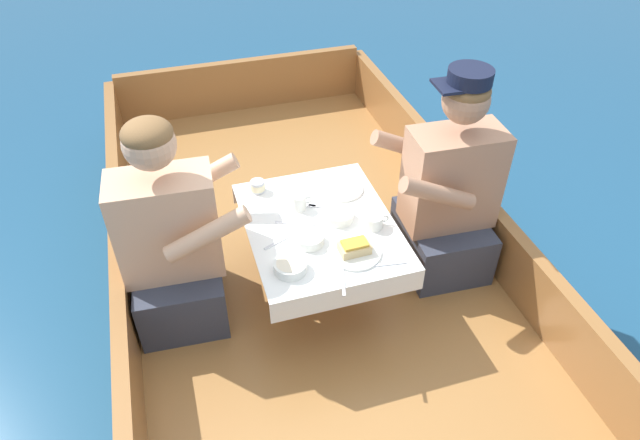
# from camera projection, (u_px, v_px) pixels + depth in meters

# --- Properties ---
(ground_plane) EXTENTS (60.00, 60.00, 0.00)m
(ground_plane) POSITION_uv_depth(u_px,v_px,m) (321.00, 327.00, 2.79)
(ground_plane) COLOR navy
(boat_deck) EXTENTS (1.75, 3.76, 0.25)m
(boat_deck) POSITION_uv_depth(u_px,v_px,m) (321.00, 310.00, 2.71)
(boat_deck) COLOR #9E6B38
(boat_deck) RESTS_ON ground_plane
(gunwale_port) EXTENTS (0.06, 3.76, 0.30)m
(gunwale_port) POSITION_uv_depth(u_px,v_px,m) (125.00, 311.00, 2.35)
(gunwale_port) COLOR #936033
(gunwale_port) RESTS_ON boat_deck
(gunwale_starboard) EXTENTS (0.06, 3.76, 0.30)m
(gunwale_starboard) POSITION_uv_depth(u_px,v_px,m) (490.00, 233.00, 2.73)
(gunwale_starboard) COLOR #936033
(gunwale_starboard) RESTS_ON boat_deck
(bow_coaming) EXTENTS (1.63, 0.06, 0.34)m
(bow_coaming) POSITION_uv_depth(u_px,v_px,m) (242.00, 84.00, 3.89)
(bow_coaming) COLOR #936033
(bow_coaming) RESTS_ON boat_deck
(cockpit_table) EXTENTS (0.61, 0.76, 0.40)m
(cockpit_table) POSITION_uv_depth(u_px,v_px,m) (320.00, 232.00, 2.42)
(cockpit_table) COLOR #B2B2B7
(cockpit_table) RESTS_ON boat_deck
(person_port) EXTENTS (0.54, 0.47, 0.96)m
(person_port) POSITION_uv_depth(u_px,v_px,m) (173.00, 245.00, 2.32)
(person_port) COLOR #333847
(person_port) RESTS_ON boat_deck
(person_starboard) EXTENTS (0.54, 0.46, 1.00)m
(person_starboard) POSITION_uv_depth(u_px,v_px,m) (448.00, 196.00, 2.55)
(person_starboard) COLOR #333847
(person_starboard) RESTS_ON boat_deck
(plate_sandwich) EXTENTS (0.21, 0.21, 0.01)m
(plate_sandwich) POSITION_uv_depth(u_px,v_px,m) (354.00, 252.00, 2.25)
(plate_sandwich) COLOR silver
(plate_sandwich) RESTS_ON cockpit_table
(plate_bread) EXTENTS (0.20, 0.20, 0.01)m
(plate_bread) POSITION_uv_depth(u_px,v_px,m) (342.00, 189.00, 2.57)
(plate_bread) COLOR silver
(plate_bread) RESTS_ON cockpit_table
(sandwich) EXTENTS (0.12, 0.08, 0.05)m
(sandwich) POSITION_uv_depth(u_px,v_px,m) (354.00, 247.00, 2.23)
(sandwich) COLOR #E0BC7F
(sandwich) RESTS_ON plate_sandwich
(bowl_port_near) EXTENTS (0.12, 0.12, 0.04)m
(bowl_port_near) POSITION_uv_depth(u_px,v_px,m) (339.00, 215.00, 2.40)
(bowl_port_near) COLOR silver
(bowl_port_near) RESTS_ON cockpit_table
(bowl_starboard_near) EXTENTS (0.12, 0.12, 0.04)m
(bowl_starboard_near) POSITION_uv_depth(u_px,v_px,m) (309.00, 239.00, 2.28)
(bowl_starboard_near) COLOR silver
(bowl_starboard_near) RESTS_ON cockpit_table
(bowl_center_far) EXTENTS (0.13, 0.13, 0.04)m
(bowl_center_far) POSITION_uv_depth(u_px,v_px,m) (290.00, 266.00, 2.16)
(bowl_center_far) COLOR silver
(bowl_center_far) RESTS_ON cockpit_table
(coffee_cup_port) EXTENTS (0.09, 0.06, 0.07)m
(coffee_cup_port) POSITION_uv_depth(u_px,v_px,m) (299.00, 202.00, 2.45)
(coffee_cup_port) COLOR silver
(coffee_cup_port) RESTS_ON cockpit_table
(coffee_cup_starboard) EXTENTS (0.11, 0.08, 0.06)m
(coffee_cup_starboard) POSITION_uv_depth(u_px,v_px,m) (374.00, 221.00, 2.36)
(coffee_cup_starboard) COLOR silver
(coffee_cup_starboard) RESTS_ON cockpit_table
(tin_can) EXTENTS (0.07, 0.07, 0.05)m
(tin_can) POSITION_uv_depth(u_px,v_px,m) (258.00, 186.00, 2.55)
(tin_can) COLOR silver
(tin_can) RESTS_ON cockpit_table
(utensil_knife_port) EXTENTS (0.16, 0.08, 0.00)m
(utensil_knife_port) POSITION_uv_depth(u_px,v_px,m) (295.00, 223.00, 2.39)
(utensil_knife_port) COLOR silver
(utensil_knife_port) RESTS_ON cockpit_table
(utensil_knife_starboard) EXTENTS (0.06, 0.17, 0.00)m
(utensil_knife_starboard) POSITION_uv_depth(u_px,v_px,m) (343.00, 279.00, 2.14)
(utensil_knife_starboard) COLOR silver
(utensil_knife_starboard) RESTS_ON cockpit_table
(utensil_fork_starboard) EXTENTS (0.17, 0.04, 0.00)m
(utensil_fork_starboard) POSITION_uv_depth(u_px,v_px,m) (380.00, 265.00, 2.20)
(utensil_fork_starboard) COLOR silver
(utensil_fork_starboard) RESTS_ON cockpit_table
(utensil_fork_port) EXTENTS (0.16, 0.10, 0.00)m
(utensil_fork_port) POSITION_uv_depth(u_px,v_px,m) (323.00, 207.00, 2.47)
(utensil_fork_port) COLOR silver
(utensil_fork_port) RESTS_ON cockpit_table
(utensil_spoon_center) EXTENTS (0.16, 0.08, 0.01)m
(utensil_spoon_center) POSITION_uv_depth(u_px,v_px,m) (287.00, 237.00, 2.32)
(utensil_spoon_center) COLOR silver
(utensil_spoon_center) RESTS_ON cockpit_table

